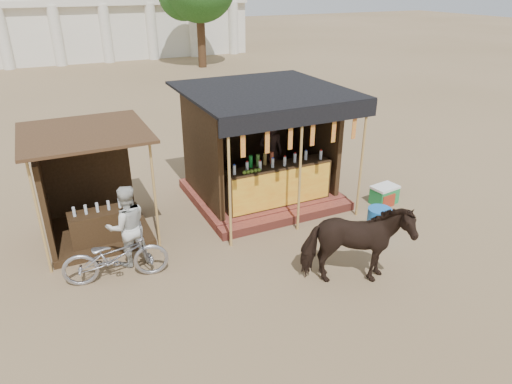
{
  "coord_description": "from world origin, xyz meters",
  "views": [
    {
      "loc": [
        -3.64,
        -6.03,
        5.06
      ],
      "look_at": [
        0.0,
        1.6,
        1.1
      ],
      "focal_mm": 32.0,
      "sensor_mm": 36.0,
      "label": 1
    }
  ],
  "objects": [
    {
      "name": "main_stall",
      "position": [
        1.02,
        3.36,
        1.03
      ],
      "size": [
        3.6,
        3.61,
        2.78
      ],
      "color": "brown",
      "rests_on": "ground"
    },
    {
      "name": "blue_barrel",
      "position": [
        2.41,
        0.56,
        0.33
      ],
      "size": [
        0.6,
        0.6,
        0.66
      ],
      "primitive_type": "cylinder",
      "rotation": [
        0.0,
        0.0,
        0.21
      ],
      "color": "#175EB2",
      "rests_on": "ground"
    },
    {
      "name": "bystander",
      "position": [
        -2.6,
        1.82,
        0.82
      ],
      "size": [
        0.83,
        0.66,
        1.64
      ],
      "primitive_type": "imported",
      "rotation": [
        0.0,
        0.0,
        3.19
      ],
      "color": "beige",
      "rests_on": "ground"
    },
    {
      "name": "secondary_stall",
      "position": [
        -3.17,
        3.24,
        0.85
      ],
      "size": [
        2.4,
        2.4,
        2.38
      ],
      "color": "#352313",
      "rests_on": "ground"
    },
    {
      "name": "cooler",
      "position": [
        3.59,
        1.78,
        0.23
      ],
      "size": [
        0.69,
        0.52,
        0.46
      ],
      "color": "#1C7E3D",
      "rests_on": "ground"
    },
    {
      "name": "motorbike",
      "position": [
        -2.93,
        1.39,
        0.49
      ],
      "size": [
        1.96,
        0.95,
        0.99
      ],
      "primitive_type": "imported",
      "rotation": [
        0.0,
        0.0,
        1.41
      ],
      "color": "gray",
      "rests_on": "ground"
    },
    {
      "name": "red_crate",
      "position": [
        3.53,
        1.75,
        0.16
      ],
      "size": [
        0.42,
        0.47,
        0.32
      ],
      "primitive_type": "cube",
      "rotation": [
        0.0,
        0.0,
        0.07
      ],
      "color": "maroon",
      "rests_on": "ground"
    },
    {
      "name": "ground",
      "position": [
        0.0,
        0.0,
        0.0
      ],
      "size": [
        120.0,
        120.0,
        0.0
      ],
      "primitive_type": "plane",
      "color": "#846B4C",
      "rests_on": "ground"
    },
    {
      "name": "cow",
      "position": [
        0.92,
        -0.56,
        0.79
      ],
      "size": [
        2.06,
        1.51,
        1.58
      ],
      "primitive_type": "imported",
      "rotation": [
        0.0,
        0.0,
        1.18
      ],
      "color": "black",
      "rests_on": "ground"
    }
  ]
}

